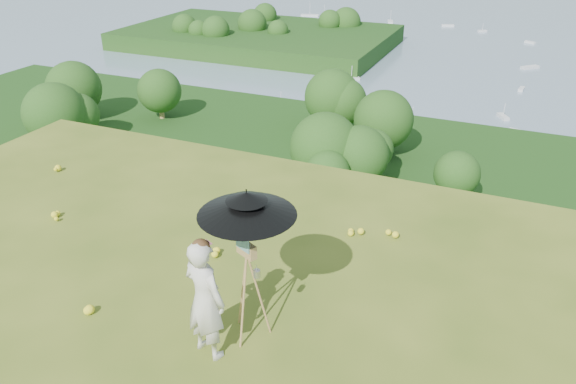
% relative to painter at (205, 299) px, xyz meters
% --- Properties ---
extents(ground, '(14.00, 14.00, 0.00)m').
position_rel_painter_xyz_m(ground, '(-1.27, -0.91, -0.84)').
color(ground, '#4A601B').
rests_on(ground, ground).
extents(forest_slope, '(140.00, 56.00, 22.00)m').
position_rel_painter_xyz_m(forest_slope, '(-1.27, 34.09, -29.84)').
color(forest_slope, '#10380F').
rests_on(forest_slope, bay_water).
extents(shoreline_tier, '(170.00, 28.00, 8.00)m').
position_rel_painter_xyz_m(shoreline_tier, '(-1.27, 74.09, -36.84)').
color(shoreline_tier, slate).
rests_on(shoreline_tier, bay_water).
extents(bay_water, '(700.00, 700.00, 0.00)m').
position_rel_painter_xyz_m(bay_water, '(-1.27, 239.09, -34.84)').
color(bay_water, '#728FA3').
rests_on(bay_water, ground).
extents(peninsula, '(90.00, 60.00, 12.00)m').
position_rel_painter_xyz_m(peninsula, '(-76.27, 154.09, -29.84)').
color(peninsula, '#10380F').
rests_on(peninsula, bay_water).
extents(slope_trees, '(110.00, 50.00, 6.00)m').
position_rel_painter_xyz_m(slope_trees, '(-1.27, 34.09, -15.84)').
color(slope_trees, '#224D17').
rests_on(slope_trees, forest_slope).
extents(harbor_town, '(110.00, 22.00, 5.00)m').
position_rel_painter_xyz_m(harbor_town, '(-1.27, 74.09, -30.34)').
color(harbor_town, silver).
rests_on(harbor_town, shoreline_tier).
extents(moored_boats, '(140.00, 140.00, 0.70)m').
position_rel_painter_xyz_m(moored_boats, '(-13.77, 160.09, -34.49)').
color(moored_boats, silver).
rests_on(moored_boats, bay_water).
extents(wildflowers, '(10.00, 10.50, 0.12)m').
position_rel_painter_xyz_m(wildflowers, '(-1.27, -0.66, -0.78)').
color(wildflowers, yellow).
rests_on(wildflowers, ground).
extents(painter, '(0.70, 0.56, 1.69)m').
position_rel_painter_xyz_m(painter, '(0.00, 0.00, 0.00)').
color(painter, beige).
rests_on(painter, ground).
extents(field_easel, '(0.80, 0.80, 1.57)m').
position_rel_painter_xyz_m(field_easel, '(0.33, 0.51, -0.06)').
color(field_easel, olive).
rests_on(field_easel, ground).
extents(sun_umbrella, '(1.65, 1.65, 0.89)m').
position_rel_painter_xyz_m(sun_umbrella, '(0.35, 0.54, 0.90)').
color(sun_umbrella, black).
rests_on(sun_umbrella, field_easel).
extents(painter_cap, '(0.31, 0.33, 0.10)m').
position_rel_painter_xyz_m(painter_cap, '(0.00, 0.00, 0.80)').
color(painter_cap, '#D17279').
rests_on(painter_cap, painter).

